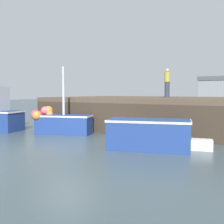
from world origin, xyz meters
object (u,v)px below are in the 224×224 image
object	(u,v)px
dockworker	(167,83)
fishing_boat_near_right	(60,122)
fishing_boat_mid	(149,134)
rowboat	(190,144)

from	to	relation	value
dockworker	fishing_boat_near_right	bearing A→B (deg)	-126.79
fishing_boat_mid	dockworker	bearing A→B (deg)	105.39
fishing_boat_mid	dockworker	distance (m)	6.78
rowboat	dockworker	bearing A→B (deg)	119.52
fishing_boat_mid	dockworker	size ratio (longest dim) A/B	1.95
fishing_boat_near_right	rowboat	bearing A→B (deg)	-1.82
fishing_boat_mid	rowboat	world-z (taller)	fishing_boat_mid
fishing_boat_near_right	dockworker	xyz separation A→B (m)	(3.82, 5.10, 2.08)
fishing_boat_near_right	dockworker	world-z (taller)	dockworker
fishing_boat_near_right	fishing_boat_mid	size ratio (longest dim) A/B	1.03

